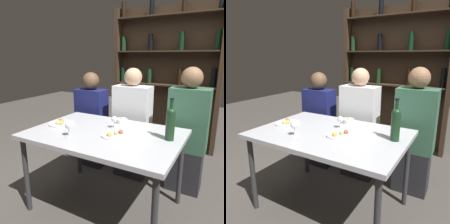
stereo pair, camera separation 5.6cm
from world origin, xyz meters
TOP-DOWN VIEW (x-y plane):
  - ground_plane at (0.00, 0.00)m, footprint 10.00×10.00m
  - dining_table at (0.00, 0.00)m, footprint 1.29×0.87m
  - wine_rack_wall at (0.00, 1.78)m, footprint 1.59×0.21m
  - wine_bottle at (0.53, 0.10)m, footprint 0.07×0.07m
  - wine_glass_0 at (0.02, 0.14)m, footprint 0.06×0.06m
  - wine_glass_1 at (-0.21, -0.22)m, footprint 0.06×0.06m
  - food_plate_0 at (-0.48, -0.01)m, footprint 0.24×0.24m
  - food_plate_1 at (0.12, -0.03)m, footprint 0.23×0.23m
  - snack_bowl at (0.01, 0.32)m, footprint 0.11×0.11m
  - seated_person_left at (-0.58, 0.65)m, footprint 0.37×0.22m
  - seated_person_center at (-0.03, 0.65)m, footprint 0.40×0.22m
  - seated_person_right at (0.57, 0.65)m, footprint 0.38×0.22m

SIDE VIEW (x-z plane):
  - ground_plane at x=0.00m, z-range 0.00..0.00m
  - seated_person_left at x=-0.58m, z-range -0.03..1.16m
  - seated_person_center at x=-0.03m, z-range -0.04..1.21m
  - seated_person_right at x=0.57m, z-range -0.03..1.24m
  - dining_table at x=0.00m, z-range 0.31..1.04m
  - food_plate_1 at x=0.12m, z-range 0.72..0.77m
  - food_plate_0 at x=-0.48m, z-range 0.72..0.78m
  - snack_bowl at x=0.01m, z-range 0.73..0.79m
  - wine_glass_0 at x=0.02m, z-range 0.76..0.87m
  - wine_glass_1 at x=-0.21m, z-range 0.76..0.89m
  - wine_bottle at x=0.53m, z-range 0.71..1.05m
  - wine_rack_wall at x=0.00m, z-range 0.03..2.22m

